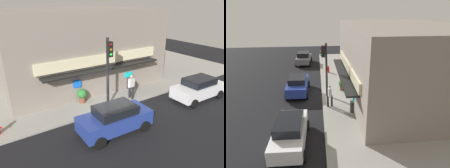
# 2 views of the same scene
# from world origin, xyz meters

# --- Properties ---
(ground_plane) EXTENTS (49.53, 49.53, 0.00)m
(ground_plane) POSITION_xyz_m (0.00, 0.00, 0.00)
(ground_plane) COLOR black
(sidewalk) EXTENTS (33.02, 11.67, 0.13)m
(sidewalk) POSITION_xyz_m (0.00, 5.83, 0.07)
(sidewalk) COLOR gray
(sidewalk) RESTS_ON ground_plane
(corner_building) EXTENTS (12.87, 9.86, 6.12)m
(corner_building) POSITION_xyz_m (0.89, 6.74, 3.19)
(corner_building) COLOR gray
(corner_building) RESTS_ON sidewalk
(traffic_light) EXTENTS (0.32, 0.58, 4.67)m
(traffic_light) POSITION_xyz_m (0.20, 0.34, 3.14)
(traffic_light) COLOR black
(traffic_light) RESTS_ON sidewalk
(trash_can) EXTENTS (0.44, 0.44, 0.89)m
(trash_can) POSITION_xyz_m (3.40, 2.23, 0.58)
(trash_can) COLOR #2D2D2D
(trash_can) RESTS_ON sidewalk
(pedestrian) EXTENTS (0.59, 0.48, 1.80)m
(pedestrian) POSITION_xyz_m (2.29, 0.57, 1.13)
(pedestrian) COLOR black
(pedestrian) RESTS_ON sidewalk
(potted_plant_by_doorway) EXTENTS (0.67, 0.67, 1.02)m
(potted_plant_by_doorway) POSITION_xyz_m (-1.00, 1.94, 0.72)
(potted_plant_by_doorway) COLOR brown
(potted_plant_by_doorway) RESTS_ON sidewalk
(parked_car_white) EXTENTS (4.22, 2.04, 1.65)m
(parked_car_white) POSITION_xyz_m (6.58, -2.00, 0.85)
(parked_car_white) COLOR silver
(parked_car_white) RESTS_ON ground_plane
(parked_car_blue) EXTENTS (4.14, 2.07, 1.62)m
(parked_car_blue) POSITION_xyz_m (-1.01, -2.17, 0.84)
(parked_car_blue) COLOR navy
(parked_car_blue) RESTS_ON ground_plane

